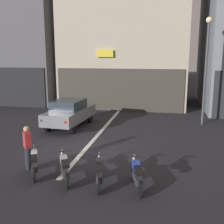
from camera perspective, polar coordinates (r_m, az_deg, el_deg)
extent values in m
plane|color=#232328|center=(12.50, -5.82, -8.00)|extent=(120.00, 120.00, 0.00)
cube|color=silver|center=(18.07, -0.19, -1.65)|extent=(0.20, 18.00, 0.01)
cube|color=#3E3A33|center=(20.73, 1.39, 4.59)|extent=(9.61, 0.10, 3.20)
cube|color=yellow|center=(20.69, -1.44, 12.06)|extent=(1.23, 0.16, 0.51)
cylinder|color=black|center=(17.99, -9.21, -0.84)|extent=(0.23, 0.65, 0.64)
cylinder|color=black|center=(17.39, -4.58, -1.16)|extent=(0.23, 0.65, 0.64)
cylinder|color=black|center=(15.75, -13.23, -2.84)|extent=(0.23, 0.65, 0.64)
cylinder|color=black|center=(15.06, -8.07, -3.30)|extent=(0.23, 0.65, 0.64)
cube|color=slate|center=(16.42, -8.74, -0.50)|extent=(2.08, 4.23, 0.66)
cube|color=#2D3842|center=(16.17, -9.03, 1.50)|extent=(1.70, 2.09, 0.56)
cube|color=red|center=(14.99, -14.42, -1.74)|extent=(0.14, 0.07, 0.12)
cube|color=red|center=(14.34, -9.55, -2.15)|extent=(0.14, 0.07, 0.12)
cylinder|color=#47474C|center=(17.39, 18.84, 7.16)|extent=(0.14, 0.14, 5.98)
sphere|color=beige|center=(17.45, 19.56, 17.58)|extent=(0.36, 0.36, 0.36)
cylinder|color=black|center=(10.89, -15.69, -10.01)|extent=(0.29, 0.50, 0.52)
cylinder|color=black|center=(9.83, -15.85, -12.48)|extent=(0.29, 0.50, 0.52)
cube|color=#38383D|center=(10.27, -15.81, -10.73)|extent=(0.50, 0.75, 0.22)
cube|color=black|center=(9.99, -15.94, -9.21)|extent=(0.46, 0.64, 0.12)
cube|color=silver|center=(10.39, -15.87, -8.51)|extent=(0.35, 0.42, 0.24)
cylinder|color=#4C4C51|center=(10.61, -15.82, -8.45)|extent=(0.17, 0.24, 0.70)
cylinder|color=black|center=(10.43, -15.93, -6.94)|extent=(0.51, 0.27, 0.04)
sphere|color=silver|center=(10.68, -15.86, -7.37)|extent=(0.12, 0.12, 0.12)
cylinder|color=black|center=(10.20, -10.17, -11.27)|extent=(0.31, 0.49, 0.52)
cylinder|color=black|center=(9.16, -9.31, -14.03)|extent=(0.31, 0.49, 0.52)
cube|color=#38383D|center=(9.59, -9.75, -12.10)|extent=(0.52, 0.74, 0.22)
cube|color=black|center=(9.31, -9.71, -10.51)|extent=(0.48, 0.63, 0.12)
cube|color=#B2B5BA|center=(9.70, -10.01, -9.71)|extent=(0.36, 0.42, 0.24)
cylinder|color=#4C4C51|center=(9.92, -10.15, -9.62)|extent=(0.17, 0.24, 0.70)
cylinder|color=black|center=(9.73, -10.16, -8.03)|extent=(0.50, 0.29, 0.04)
sphere|color=silver|center=(9.98, -10.27, -8.46)|extent=(0.12, 0.12, 0.12)
cylinder|color=black|center=(9.79, -2.54, -12.11)|extent=(0.18, 0.52, 0.52)
cylinder|color=black|center=(8.75, -2.71, -15.18)|extent=(0.18, 0.52, 0.52)
cube|color=#38383D|center=(9.17, -2.64, -13.07)|extent=(0.36, 0.76, 0.22)
cube|color=black|center=(8.89, -2.68, -11.45)|extent=(0.35, 0.63, 0.12)
cube|color=black|center=(9.28, -2.62, -10.55)|extent=(0.29, 0.40, 0.24)
cylinder|color=#4C4C51|center=(9.50, -2.58, -10.43)|extent=(0.12, 0.25, 0.70)
cylinder|color=black|center=(9.31, -2.61, -8.78)|extent=(0.54, 0.16, 0.04)
sphere|color=silver|center=(9.56, -2.58, -9.21)|extent=(0.12, 0.12, 0.12)
cylinder|color=black|center=(9.63, 4.58, -12.56)|extent=(0.22, 0.52, 0.52)
cylinder|color=black|center=(8.62, 5.92, -15.69)|extent=(0.22, 0.52, 0.52)
cube|color=#38383D|center=(9.03, 5.28, -13.55)|extent=(0.40, 0.76, 0.22)
cube|color=black|center=(8.74, 5.52, -11.91)|extent=(0.38, 0.64, 0.12)
cube|color=#233DB7|center=(9.12, 5.02, -10.99)|extent=(0.31, 0.41, 0.24)
cylinder|color=#4C4C51|center=(9.35, 4.78, -10.86)|extent=(0.14, 0.25, 0.70)
cylinder|color=black|center=(9.15, 4.90, -9.19)|extent=(0.54, 0.19, 0.04)
sphere|color=silver|center=(9.40, 4.66, -9.62)|extent=(0.12, 0.12, 0.12)
cylinder|color=#23232D|center=(10.87, -17.01, -9.17)|extent=(0.24, 0.24, 0.86)
cube|color=#B22D2D|center=(10.64, -17.24, -5.54)|extent=(0.41, 0.41, 0.58)
sphere|color=tan|center=(10.53, -17.38, -3.41)|extent=(0.22, 0.22, 0.22)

